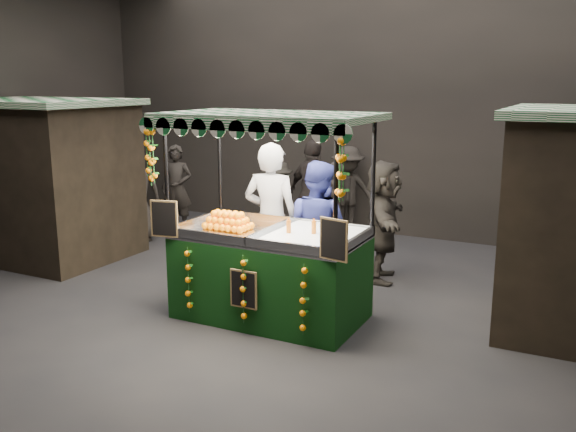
% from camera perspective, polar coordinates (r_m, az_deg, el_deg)
% --- Properties ---
extents(ground, '(12.00, 12.00, 0.00)m').
position_cam_1_polar(ground, '(7.98, -4.81, -9.09)').
color(ground, black).
rests_on(ground, ground).
extents(market_hall, '(12.10, 10.10, 5.05)m').
position_cam_1_polar(market_hall, '(7.44, -5.30, 15.93)').
color(market_hall, black).
rests_on(market_hall, ground).
extents(neighbour_stall_left, '(3.00, 2.20, 2.60)m').
position_cam_1_polar(neighbour_stall_left, '(11.20, -21.69, 3.25)').
color(neighbour_stall_left, black).
rests_on(neighbour_stall_left, ground).
extents(juice_stall, '(2.61, 1.54, 2.53)m').
position_cam_1_polar(juice_stall, '(7.65, -1.66, -3.79)').
color(juice_stall, black).
rests_on(juice_stall, ground).
extents(vendor_grey, '(0.83, 0.61, 2.10)m').
position_cam_1_polar(vendor_grey, '(8.46, -1.53, -0.36)').
color(vendor_grey, gray).
rests_on(vendor_grey, ground).
extents(vendor_blue, '(1.01, 0.85, 1.88)m').
position_cam_1_polar(vendor_blue, '(8.37, 2.68, -1.30)').
color(vendor_blue, navy).
rests_on(vendor_blue, ground).
extents(shopper_0, '(0.70, 0.55, 1.69)m').
position_cam_1_polar(shopper_0, '(12.29, -10.11, 2.48)').
color(shopper_0, black).
rests_on(shopper_0, ground).
extents(shopper_1, '(1.02, 0.99, 1.65)m').
position_cam_1_polar(shopper_1, '(8.50, 22.75, -2.83)').
color(shopper_1, black).
rests_on(shopper_1, ground).
extents(shopper_2, '(1.20, 0.81, 1.89)m').
position_cam_1_polar(shopper_2, '(11.01, 2.29, 2.05)').
color(shopper_2, '#2B2523').
rests_on(shopper_2, ground).
extents(shopper_3, '(1.27, 1.10, 1.70)m').
position_cam_1_polar(shopper_3, '(11.79, 5.43, 2.24)').
color(shopper_3, black).
rests_on(shopper_3, ground).
extents(shopper_4, '(1.05, 1.01, 1.81)m').
position_cam_1_polar(shopper_4, '(11.71, -13.71, 2.14)').
color(shopper_4, '#2B2623').
rests_on(shopper_4, ground).
extents(shopper_5, '(0.95, 1.73, 1.78)m').
position_cam_1_polar(shopper_5, '(9.20, 8.68, -0.47)').
color(shopper_5, '#2E2A25').
rests_on(shopper_5, ground).
extents(shopper_6, '(0.48, 0.62, 1.52)m').
position_cam_1_polar(shopper_6, '(10.95, 4.13, 0.99)').
color(shopper_6, '#282320').
rests_on(shopper_6, ground).
extents(shopper_7, '(1.07, 1.12, 1.52)m').
position_cam_1_polar(shopper_7, '(11.11, -1.01, 1.20)').
color(shopper_7, black).
rests_on(shopper_7, ground).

